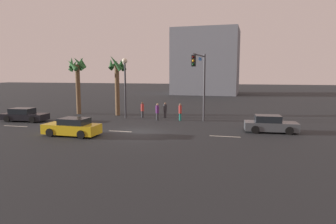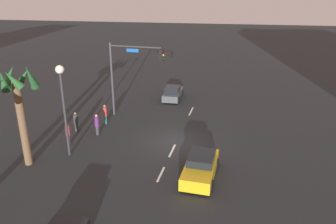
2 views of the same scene
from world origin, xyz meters
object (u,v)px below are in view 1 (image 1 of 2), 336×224
at_px(streetlamp, 125,77).
at_px(pedestrian_1, 142,109).
at_px(traffic_signal, 201,76).
at_px(pedestrian_2, 165,110).
at_px(car_0, 24,115).
at_px(pedestrian_0, 157,111).
at_px(building_2, 206,62).
at_px(palm_tree_0, 77,72).
at_px(car_1, 270,125).
at_px(car_2, 72,127).
at_px(pedestrian_3, 180,111).
at_px(palm_tree_1, 117,74).

height_order(streetlamp, pedestrian_1, streetlamp).
height_order(traffic_signal, pedestrian_2, traffic_signal).
height_order(car_0, pedestrian_1, pedestrian_1).
bearing_deg(pedestrian_0, pedestrian_2, 81.00).
height_order(pedestrian_0, building_2, building_2).
distance_m(traffic_signal, pedestrian_0, 5.91).
relative_size(palm_tree_0, building_2, 0.47).
relative_size(car_1, car_2, 0.97).
distance_m(car_0, pedestrian_1, 11.92).
height_order(car_1, pedestrian_3, pedestrian_3).
height_order(pedestrian_3, building_2, building_2).
relative_size(pedestrian_2, palm_tree_0, 0.24).
height_order(streetlamp, pedestrian_2, streetlamp).
relative_size(pedestrian_0, pedestrian_3, 0.99).
bearing_deg(car_0, building_2, 73.05).
xyz_separation_m(pedestrian_2, building_2, (0.14, 37.84, 6.44)).
xyz_separation_m(pedestrian_2, palm_tree_1, (-5.68, 0.35, 3.80)).
height_order(traffic_signal, pedestrian_0, traffic_signal).
bearing_deg(palm_tree_1, pedestrian_0, -23.68).
distance_m(car_0, pedestrian_0, 13.37).
bearing_deg(pedestrian_0, pedestrian_3, 7.75).
bearing_deg(palm_tree_1, pedestrian_3, -14.84).
bearing_deg(pedestrian_0, pedestrian_1, 146.39).
distance_m(traffic_signal, palm_tree_0, 15.28).
bearing_deg(palm_tree_0, car_0, -112.44).
distance_m(traffic_signal, palm_tree_1, 10.53).
bearing_deg(pedestrian_3, building_2, 92.70).
height_order(car_2, pedestrian_2, pedestrian_2).
distance_m(streetlamp, pedestrian_2, 5.55).
xyz_separation_m(pedestrian_0, pedestrian_1, (-2.07, 1.38, -0.01)).
relative_size(pedestrian_2, pedestrian_3, 0.94).
xyz_separation_m(streetlamp, pedestrian_0, (3.64, -0.45, -3.52)).
xyz_separation_m(car_0, car_2, (8.49, -5.09, 0.04)).
relative_size(car_1, palm_tree_1, 0.62).
bearing_deg(building_2, pedestrian_3, -84.94).
xyz_separation_m(palm_tree_0, building_2, (10.75, 37.47, 2.40)).
relative_size(pedestrian_1, building_2, 0.12).
height_order(car_0, streetlamp, streetlamp).
xyz_separation_m(car_1, pedestrian_1, (-12.70, 5.24, 0.26)).
xyz_separation_m(car_1, streetlamp, (-14.26, 4.32, 3.79)).
height_order(traffic_signal, streetlamp, traffic_signal).
relative_size(traffic_signal, pedestrian_0, 3.84).
relative_size(car_2, building_2, 0.30).
xyz_separation_m(car_0, traffic_signal, (17.40, 2.63, 3.88)).
height_order(car_0, traffic_signal, traffic_signal).
height_order(pedestrian_1, pedestrian_3, pedestrian_3).
relative_size(pedestrian_1, palm_tree_1, 0.25).
xyz_separation_m(car_1, building_2, (-10.17, 43.70, 6.65)).
xyz_separation_m(pedestrian_2, palm_tree_0, (-10.61, 0.37, 4.04)).
xyz_separation_m(palm_tree_0, palm_tree_1, (4.93, -0.02, -0.24)).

